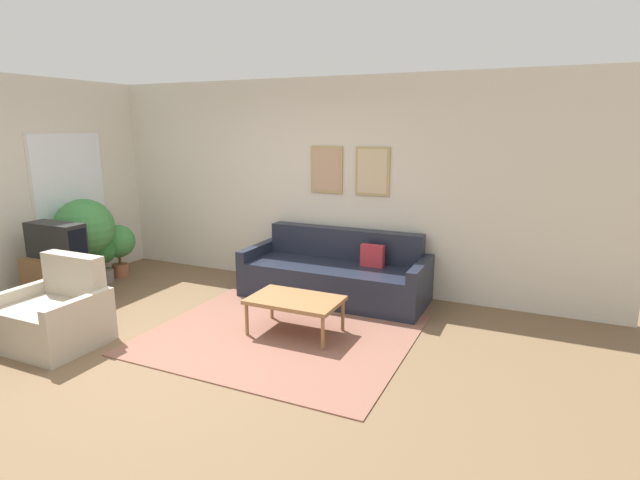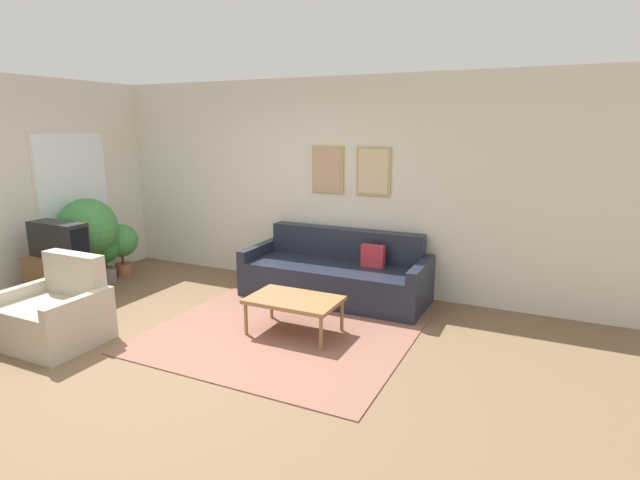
{
  "view_description": "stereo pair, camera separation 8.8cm",
  "coord_description": "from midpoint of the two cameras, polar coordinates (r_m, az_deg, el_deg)",
  "views": [
    {
      "loc": [
        2.99,
        -3.41,
        2.09
      ],
      "look_at": [
        0.73,
        1.53,
        0.85
      ],
      "focal_mm": 28.0,
      "sensor_mm": 36.0,
      "label": 1
    },
    {
      "loc": [
        3.07,
        -3.38,
        2.09
      ],
      "look_at": [
        0.73,
        1.53,
        0.85
      ],
      "focal_mm": 28.0,
      "sensor_mm": 36.0,
      "label": 2
    }
  ],
  "objects": [
    {
      "name": "couch",
      "position": [
        6.2,
        2.29,
        -4.04
      ],
      "size": [
        2.27,
        0.9,
        0.82
      ],
      "color": "#1E2333",
      "rests_on": "ground_plane"
    },
    {
      "name": "ground_plane",
      "position": [
        5.01,
        -15.09,
        -12.29
      ],
      "size": [
        16.0,
        16.0,
        0.0
      ],
      "primitive_type": "plane",
      "color": "brown"
    },
    {
      "name": "wall_left_window",
      "position": [
        7.2,
        -30.28,
        5.19
      ],
      "size": [
        0.08,
        8.0,
        2.7
      ],
      "color": "beige",
      "rests_on": "ground_plane"
    },
    {
      "name": "potted_plant_tall",
      "position": [
        7.28,
        -24.72,
        1.24
      ],
      "size": [
        0.76,
        0.76,
        1.17
      ],
      "color": "#935638",
      "rests_on": "ground_plane"
    },
    {
      "name": "tv",
      "position": [
        6.6,
        -27.35,
        0.06
      ],
      "size": [
        0.73,
        0.28,
        0.41
      ],
      "color": "black",
      "rests_on": "tv_stand"
    },
    {
      "name": "area_rug",
      "position": [
        5.23,
        -4.05,
        -10.66
      ],
      "size": [
        2.58,
        2.25,
        0.01
      ],
      "color": "brown",
      "rests_on": "ground_plane"
    },
    {
      "name": "coffee_table",
      "position": [
        5.12,
        -2.48,
        -7.01
      ],
      "size": [
        0.93,
        0.59,
        0.39
      ],
      "color": "olive",
      "rests_on": "ground_plane"
    },
    {
      "name": "wall_back",
      "position": [
        6.69,
        -1.53,
        6.52
      ],
      "size": [
        8.0,
        0.09,
        2.7
      ],
      "color": "beige",
      "rests_on": "ground_plane"
    },
    {
      "name": "potted_plant_small",
      "position": [
        7.4,
        -23.06,
        -1.44
      ],
      "size": [
        0.38,
        0.38,
        0.65
      ],
      "color": "slate",
      "rests_on": "ground_plane"
    },
    {
      "name": "tv_stand",
      "position": [
        6.72,
        -26.93,
        -4.1
      ],
      "size": [
        0.77,
        0.48,
        0.59
      ],
      "color": "brown",
      "rests_on": "ground_plane"
    },
    {
      "name": "armchair",
      "position": [
        5.58,
        -27.54,
        -7.6
      ],
      "size": [
        0.9,
        0.76,
        0.85
      ],
      "rotation": [
        0.0,
        0.0,
        -0.28
      ],
      "color": "#B2A893",
      "rests_on": "ground_plane"
    },
    {
      "name": "potted_plant_by_window",
      "position": [
        7.59,
        -21.46,
        -0.32
      ],
      "size": [
        0.46,
        0.46,
        0.74
      ],
      "color": "#935638",
      "rests_on": "ground_plane"
    }
  ]
}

